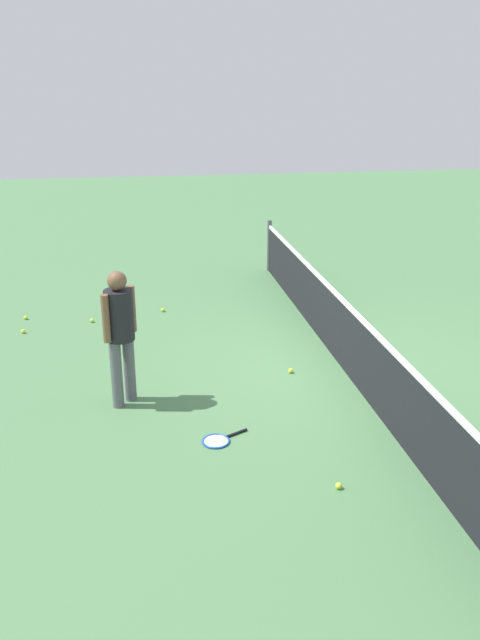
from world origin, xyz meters
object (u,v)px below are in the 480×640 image
(tennis_racket_near_player, at_px, (218,440))
(tennis_ball_near_player, at_px, (23,331))
(tennis_ball_baseline, at_px, (163,310))
(tennis_ball_midcourt, at_px, (339,486))
(tennis_ball_stray_left, at_px, (291,371))
(tennis_ball_by_net, at_px, (26,318))
(tennis_ball_stray_right, at_px, (92,320))
(player_near_side, at_px, (120,327))

(tennis_racket_near_player, distance_m, tennis_ball_near_player, 4.59)
(tennis_ball_near_player, height_order, tennis_ball_baseline, same)
(tennis_ball_midcourt, bearing_deg, tennis_ball_stray_left, 176.38)
(tennis_ball_near_player, bearing_deg, tennis_ball_by_net, -175.34)
(tennis_ball_near_player, bearing_deg, tennis_ball_stray_right, 107.37)
(tennis_ball_by_net, height_order, tennis_ball_baseline, same)
(player_near_side, xyz_separation_m, tennis_racket_near_player, (1.10, 1.02, -1.00))
(tennis_racket_near_player, bearing_deg, tennis_ball_by_net, -148.87)
(tennis_ball_baseline, relative_size, tennis_ball_stray_right, 1.00)
(tennis_ball_stray_left, distance_m, tennis_ball_stray_right, 3.73)
(tennis_ball_near_player, bearing_deg, player_near_side, 30.93)
(player_near_side, bearing_deg, tennis_ball_midcourt, 43.49)
(tennis_ball_baseline, height_order, tennis_ball_stray_right, same)
(tennis_ball_near_player, distance_m, tennis_ball_midcourt, 6.08)
(tennis_ball_midcourt, relative_size, tennis_ball_baseline, 1.00)
(tennis_racket_near_player, relative_size, tennis_ball_by_net, 9.06)
(tennis_ball_near_player, distance_m, tennis_ball_by_net, 0.65)
(tennis_ball_stray_left, height_order, tennis_ball_stray_right, same)
(tennis_ball_baseline, bearing_deg, tennis_ball_midcourt, 14.49)
(tennis_ball_baseline, distance_m, tennis_ball_stray_left, 3.24)
(tennis_ball_baseline, bearing_deg, tennis_ball_by_net, -89.59)
(player_near_side, bearing_deg, tennis_ball_stray_right, -169.68)
(tennis_ball_by_net, bearing_deg, tennis_ball_near_player, 4.66)
(tennis_ball_stray_right, bearing_deg, player_near_side, 10.32)
(tennis_ball_baseline, xyz_separation_m, tennis_ball_stray_left, (2.82, 1.60, 0.00))
(tennis_racket_near_player, height_order, tennis_ball_by_net, tennis_ball_by_net)
(tennis_ball_by_net, bearing_deg, tennis_racket_near_player, 31.13)
(tennis_ball_midcourt, bearing_deg, tennis_ball_stray_right, -153.20)
(tennis_ball_near_player, height_order, tennis_ball_midcourt, same)
(tennis_ball_stray_right, bearing_deg, tennis_ball_baseline, 105.82)
(tennis_ball_near_player, bearing_deg, tennis_racket_near_player, 34.77)
(tennis_ball_by_net, distance_m, tennis_ball_baseline, 2.30)
(tennis_ball_baseline, bearing_deg, player_near_side, -10.95)
(tennis_racket_near_player, height_order, tennis_ball_near_player, tennis_ball_near_player)
(player_near_side, distance_m, tennis_ball_stray_left, 2.50)
(tennis_ball_stray_right, bearing_deg, tennis_ball_midcourt, 26.80)
(player_near_side, distance_m, tennis_ball_stray_right, 3.20)
(tennis_ball_midcourt, bearing_deg, tennis_ball_by_net, -145.91)
(tennis_racket_near_player, height_order, tennis_ball_baseline, tennis_ball_baseline)
(player_near_side, distance_m, tennis_ball_midcourt, 3.16)
(player_near_side, distance_m, tennis_ball_near_player, 3.26)
(tennis_ball_by_net, distance_m, tennis_ball_midcourt, 6.64)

